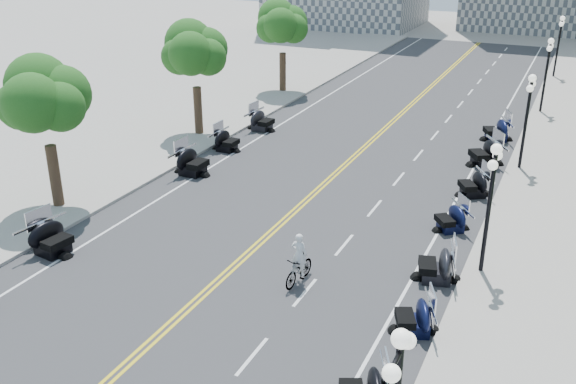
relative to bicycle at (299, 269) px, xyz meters
The scene contains 42 objects.
ground 2.83m from the bicycle, 168.98° to the right, with size 160.00×160.00×0.00m, color gray.
road 9.87m from the bicycle, 106.05° to the left, with size 16.00×90.00×0.01m, color #333335.
centerline_yellow_a 9.90m from the bicycle, 106.72° to the left, with size 0.12×90.00×0.00m, color yellow.
centerline_yellow_b 9.84m from the bicycle, 105.38° to the left, with size 0.12×90.00×0.00m, color yellow.
edge_line_north 10.17m from the bicycle, 68.79° to the left, with size 0.12×90.00×0.00m, color white.
edge_line_south 13.16m from the bicycle, 133.94° to the left, with size 0.12×90.00×0.00m, color white.
lane_dash_5 4.59m from the bicycle, 84.01° to the right, with size 0.12×2.00×0.00m, color white.
lane_dash_6 0.89m from the bicycle, 48.16° to the right, with size 0.12×2.00×0.00m, color white.
lane_dash_7 3.54m from the bicycle, 82.20° to the left, with size 0.12×2.00×0.00m, color white.
lane_dash_8 7.50m from the bicycle, 86.36° to the left, with size 0.12×2.00×0.00m, color white.
lane_dash_9 11.49m from the bicycle, 87.63° to the left, with size 0.12×2.00×0.00m, color white.
lane_dash_10 15.49m from the bicycle, 88.24° to the left, with size 0.12×2.00×0.00m, color white.
lane_dash_11 19.48m from the bicycle, 88.60° to the left, with size 0.12×2.00×0.00m, color white.
lane_dash_12 23.48m from the bicycle, 88.84° to the left, with size 0.12×2.00×0.00m, color white.
lane_dash_13 27.48m from the bicycle, 89.01° to the left, with size 0.12×2.00×0.00m, color white.
lane_dash_14 31.48m from the bicycle, 89.14° to the left, with size 0.12×2.00×0.00m, color white.
lane_dash_15 35.48m from the bicycle, 89.23° to the left, with size 0.12×2.00×0.00m, color white.
lane_dash_16 39.48m from the bicycle, 89.31° to the left, with size 0.12×2.00×0.00m, color white.
lane_dash_17 43.48m from the bicycle, 89.37° to the left, with size 0.12×2.00×0.00m, color white.
lane_dash_18 47.47m from the bicycle, 89.43° to the left, with size 0.12×2.00×0.00m, color white.
lane_dash_19 51.47m from the bicycle, 89.47° to the left, with size 0.12×2.00×0.00m, color white.
sidewalk_north 12.26m from the bicycle, 50.61° to the left, with size 5.00×90.00×0.15m, color #9E9991.
sidewalk_south 16.27m from the bicycle, 144.40° to the left, with size 5.00×90.00×0.15m, color #9E9991.
street_lamp_2 7.12m from the bicycle, 30.56° to the left, with size 0.50×1.20×4.90m, color black, non-canonical shape.
street_lamp_3 16.67m from the bicycle, 69.20° to the left, with size 0.50×1.20×4.90m, color black, non-canonical shape.
street_lamp_4 28.17m from the bicycle, 77.93° to the left, with size 0.50×1.20×4.90m, color black, non-canonical shape.
street_lamp_5 39.96m from the bicycle, 81.53° to the left, with size 0.50×1.20×4.90m, color black, non-canonical shape.
tree_2 13.48m from the bicycle, behind, with size 4.80×4.80×9.20m, color #235619, non-canonical shape.
tree_3 19.00m from the bicycle, 133.37° to the left, with size 4.80×4.80×9.20m, color #235619, non-canonical shape.
tree_4 28.78m from the bicycle, 116.55° to the left, with size 4.80×4.80×9.20m, color #235619, non-canonical shape.
motorcycle_n_5 4.72m from the bicycle, 15.18° to the right, with size 1.80×1.80×1.26m, color black, non-canonical shape.
motorcycle_n_6 5.01m from the bicycle, 27.21° to the left, with size 1.99×1.99×1.39m, color black, non-canonical shape.
motorcycle_n_7 7.80m from the bicycle, 58.43° to the left, with size 1.77×1.77×1.24m, color black, non-canonical shape.
motorcycle_n_8 11.67m from the bicycle, 68.52° to the left, with size 1.91×1.91×1.34m, color black, non-canonical shape.
motorcycle_n_9 15.89m from the bicycle, 75.13° to the left, with size 2.24×2.24×1.57m, color black, non-canonical shape.
motorcycle_n_10 20.45m from the bicycle, 78.74° to the left, with size 2.11×2.11×1.48m, color black, non-canonical shape.
motorcycle_s_5 9.94m from the bicycle, 168.15° to the right, with size 2.09×2.09×1.46m, color black, non-canonical shape.
motorcycle_s_7 12.12m from the bicycle, 141.09° to the left, with size 2.19×2.19×1.53m, color black, non-canonical shape.
motorcycle_s_8 15.15m from the bicycle, 129.85° to the left, with size 1.89×1.89×1.32m, color black, non-canonical shape.
motorcycle_s_9 18.66m from the bicycle, 121.20° to the left, with size 2.02×2.02×1.41m, color black, non-canonical shape.
bicycle is the anchor object (origin of this frame).
cyclist_rider 1.37m from the bicycle, ahead, with size 0.60×0.39×1.64m, color silver.
Camera 1 is at (10.89, -17.96, 12.10)m, focal length 40.00 mm.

